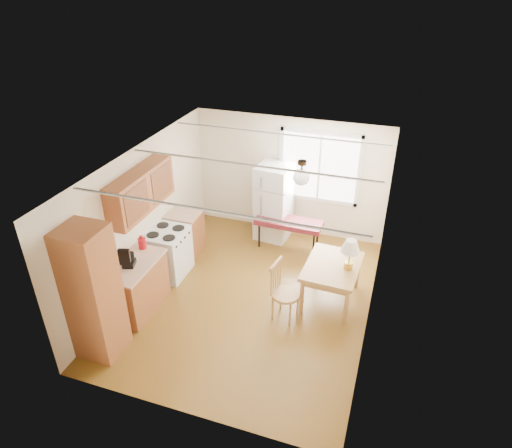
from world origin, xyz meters
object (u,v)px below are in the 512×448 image
at_px(bench, 289,223).
at_px(chair, 280,287).
at_px(dining_table, 332,270).
at_px(refrigerator, 274,202).

height_order(bench, chair, chair).
relative_size(bench, dining_table, 1.13).
height_order(dining_table, chair, chair).
bearing_deg(chair, refrigerator, 118.97).
relative_size(refrigerator, dining_table, 1.34).
distance_m(refrigerator, chair, 2.55).
relative_size(refrigerator, chair, 1.56).
xyz_separation_m(refrigerator, bench, (0.42, -0.32, -0.25)).
distance_m(bench, dining_table, 1.81).
bearing_deg(dining_table, refrigerator, 134.23).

